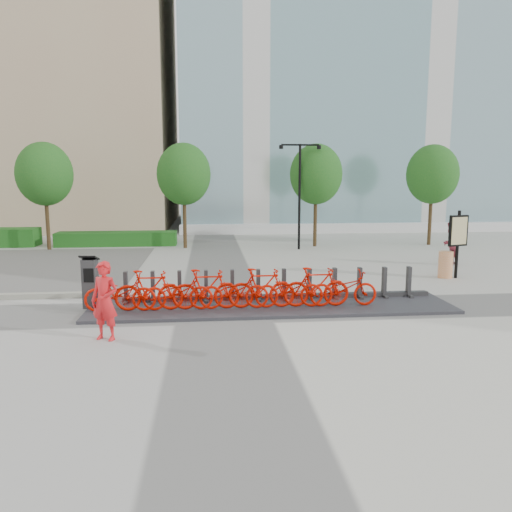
{
  "coord_description": "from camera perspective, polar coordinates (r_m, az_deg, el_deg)",
  "views": [
    {
      "loc": [
        -0.36,
        -12.61,
        3.43
      ],
      "look_at": [
        1.0,
        1.5,
        1.2
      ],
      "focal_mm": 35.0,
      "sensor_mm": 36.0,
      "label": 1
    }
  ],
  "objects": [
    {
      "name": "tree_0",
      "position": [
        25.77,
        -23.02,
        8.6
      ],
      "size": [
        2.6,
        2.6,
        5.1
      ],
      "color": "#473821",
      "rests_on": "ground"
    },
    {
      "name": "bike_4",
      "position": [
        12.9,
        -2.53,
        -3.96
      ],
      "size": [
        1.79,
        0.63,
        0.94
      ],
      "primitive_type": "imported",
      "rotation": [
        0.0,
        0.0,
        1.57
      ],
      "color": "#C40F00",
      "rests_on": "dock_pad"
    },
    {
      "name": "dock_pad",
      "position": [
        13.45,
        1.77,
        -5.66
      ],
      "size": [
        9.6,
        2.4,
        0.08
      ],
      "primitive_type": "cube",
      "color": "#303035",
      "rests_on": "ground"
    },
    {
      "name": "map_sign",
      "position": [
        18.37,
        22.11,
        2.39
      ],
      "size": [
        0.76,
        0.34,
        2.33
      ],
      "rotation": [
        0.0,
        0.0,
        0.3
      ],
      "color": "black",
      "rests_on": "ground"
    },
    {
      "name": "bike_1",
      "position": [
        12.96,
        -12.13,
        -3.86
      ],
      "size": [
        1.74,
        0.49,
        1.05
      ],
      "primitive_type": "imported",
      "rotation": [
        0.0,
        0.0,
        1.57
      ],
      "color": "#C40F00",
      "rests_on": "dock_pad"
    },
    {
      "name": "construction_barrel",
      "position": [
        18.4,
        20.84,
        -0.93
      ],
      "size": [
        0.6,
        0.6,
        0.92
      ],
      "primitive_type": "cylinder",
      "rotation": [
        0.0,
        0.0,
        0.3
      ],
      "color": "#E16800",
      "rests_on": "ground"
    },
    {
      "name": "kiosk",
      "position": [
        13.6,
        -18.4,
        -2.89
      ],
      "size": [
        0.47,
        0.42,
        1.4
      ],
      "rotation": [
        0.0,
        0.0,
        -0.14
      ],
      "color": "#303031",
      "rests_on": "dock_pad"
    },
    {
      "name": "worker_red",
      "position": [
        11.08,
        -16.9,
        -4.93
      ],
      "size": [
        0.73,
        0.62,
        1.7
      ],
      "primitive_type": "imported",
      "rotation": [
        0.0,
        0.0,
        -0.4
      ],
      "color": "red",
      "rests_on": "ground"
    },
    {
      "name": "bike_8",
      "position": [
        13.36,
        9.93,
        -3.64
      ],
      "size": [
        1.79,
        0.63,
        0.94
      ],
      "primitive_type": "imported",
      "rotation": [
        0.0,
        0.0,
        1.57
      ],
      "color": "#C40F00",
      "rests_on": "dock_pad"
    },
    {
      "name": "ground",
      "position": [
        13.07,
        -3.76,
        -6.29
      ],
      "size": [
        120.0,
        120.0,
        0.0
      ],
      "primitive_type": "plane",
      "color": "#B7B7AA"
    },
    {
      "name": "hedge_b",
      "position": [
        26.4,
        -15.59,
        1.92
      ],
      "size": [
        6.0,
        1.2,
        0.7
      ],
      "primitive_type": "cube",
      "color": "#206D1E",
      "rests_on": "ground"
    },
    {
      "name": "pedestrian",
      "position": [
        21.14,
        21.32,
        1.35
      ],
      "size": [
        1.06,
        1.01,
        1.72
      ],
      "primitive_type": "imported",
      "rotation": [
        0.0,
        0.0,
        3.73
      ],
      "color": "maroon",
      "rests_on": "ground"
    },
    {
      "name": "bike_3",
      "position": [
        12.88,
        -5.74,
        -3.79
      ],
      "size": [
        1.74,
        0.49,
        1.05
      ],
      "primitive_type": "imported",
      "rotation": [
        0.0,
        0.0,
        1.57
      ],
      "color": "#C40F00",
      "rests_on": "dock_pad"
    },
    {
      "name": "bike_6",
      "position": [
        13.05,
        3.81,
        -3.82
      ],
      "size": [
        1.79,
        0.63,
        0.94
      ],
      "primitive_type": "imported",
      "rotation": [
        0.0,
        0.0,
        1.57
      ],
      "color": "#C40F00",
      "rests_on": "dock_pad"
    },
    {
      "name": "tree_1",
      "position": [
        24.64,
        -8.26,
        9.23
      ],
      "size": [
        2.6,
        2.6,
        5.1
      ],
      "color": "#473821",
      "rests_on": "ground"
    },
    {
      "name": "bike_2",
      "position": [
        12.91,
        -8.94,
        -4.06
      ],
      "size": [
        1.79,
        0.63,
        0.94
      ],
      "primitive_type": "imported",
      "rotation": [
        0.0,
        0.0,
        1.57
      ],
      "color": "#C40F00",
      "rests_on": "dock_pad"
    },
    {
      "name": "bike_7",
      "position": [
        13.18,
        6.91,
        -3.52
      ],
      "size": [
        1.74,
        0.49,
        1.05
      ],
      "primitive_type": "imported",
      "rotation": [
        0.0,
        0.0,
        1.57
      ],
      "color": "#C40F00",
      "rests_on": "dock_pad"
    },
    {
      "name": "tree_2",
      "position": [
        25.19,
        6.87,
        9.25
      ],
      "size": [
        2.6,
        2.6,
        5.1
      ],
      "color": "#473821",
      "rests_on": "ground"
    },
    {
      "name": "bike_5",
      "position": [
        12.95,
        0.66,
        -3.68
      ],
      "size": [
        1.74,
        0.49,
        1.05
      ],
      "primitive_type": "imported",
      "rotation": [
        0.0,
        0.0,
        1.57
      ],
      "color": "#C40F00",
      "rests_on": "dock_pad"
    },
    {
      "name": "bike_0",
      "position": [
        13.08,
        -15.26,
        -4.1
      ],
      "size": [
        1.79,
        0.63,
        0.94
      ],
      "primitive_type": "imported",
      "rotation": [
        0.0,
        0.0,
        1.57
      ],
      "color": "#C40F00",
      "rests_on": "dock_pad"
    },
    {
      "name": "streetlamp",
      "position": [
        24.01,
        5.01,
        8.21
      ],
      "size": [
        2.0,
        0.2,
        5.0
      ],
      "color": "black",
      "rests_on": "ground"
    },
    {
      "name": "dock_rail_posts",
      "position": [
        13.81,
        1.78,
        -3.29
      ],
      "size": [
        8.02,
        0.5,
        0.85
      ],
      "primitive_type": null,
      "color": "#303031",
      "rests_on": "dock_pad"
    },
    {
      "name": "glass_building",
      "position": [
        42.08,
        15.58,
        20.39
      ],
      "size": [
        32.0,
        16.0,
        24.0
      ],
      "primitive_type": "cube",
      "color": "teal",
      "rests_on": "ground"
    },
    {
      "name": "tree_3",
      "position": [
        27.11,
        19.51,
        8.78
      ],
      "size": [
        2.6,
        2.6,
        5.1
      ],
      "color": "#473821",
      "rests_on": "ground"
    }
  ]
}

